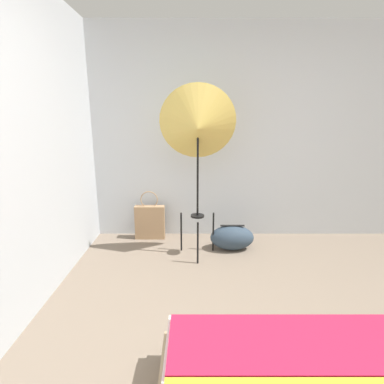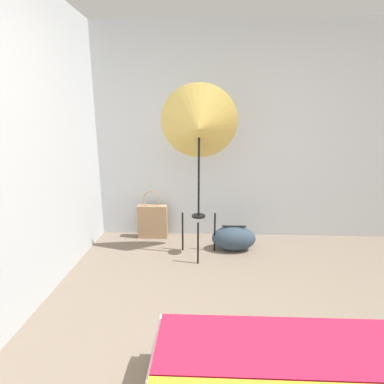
# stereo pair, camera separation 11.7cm
# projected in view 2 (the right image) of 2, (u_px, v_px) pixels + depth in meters

# --- Properties ---
(wall_back) EXTENTS (8.00, 0.05, 2.60)m
(wall_back) POSITION_uv_depth(u_px,v_px,m) (240.00, 135.00, 3.68)
(wall_back) COLOR #B7BCC1
(wall_back) RESTS_ON ground_plane
(wall_side_left) EXTENTS (0.05, 8.00, 2.60)m
(wall_side_left) POSITION_uv_depth(u_px,v_px,m) (34.00, 144.00, 2.42)
(wall_side_left) COLOR #B7BCC1
(wall_side_left) RESTS_ON ground_plane
(photo_umbrella) EXTENTS (0.81, 0.44, 1.85)m
(photo_umbrella) POSITION_uv_depth(u_px,v_px,m) (199.00, 126.00, 3.05)
(photo_umbrella) COLOR black
(photo_umbrella) RESTS_ON ground_plane
(tote_bag) EXTENTS (0.37, 0.10, 0.62)m
(tote_bag) POSITION_uv_depth(u_px,v_px,m) (153.00, 221.00, 3.82)
(tote_bag) COLOR #9E7A56
(tote_bag) RESTS_ON ground_plane
(duffel_bag) EXTENTS (0.51, 0.29, 0.30)m
(duffel_bag) POSITION_uv_depth(u_px,v_px,m) (234.00, 238.00, 3.48)
(duffel_bag) COLOR #2D3D4C
(duffel_bag) RESTS_ON ground_plane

